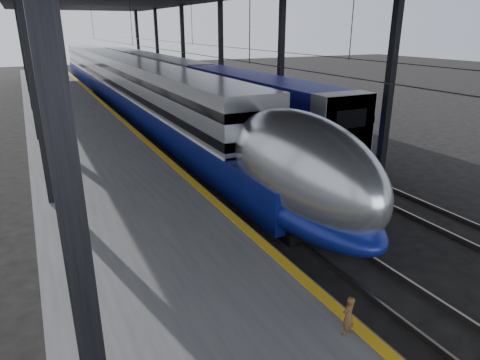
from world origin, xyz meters
TOP-DOWN VIEW (x-y plane):
  - ground at (0.00, 0.00)m, footprint 160.00×160.00m
  - platform at (-3.50, 20.00)m, footprint 6.00×80.00m
  - yellow_strip at (-0.70, 20.00)m, footprint 0.30×80.00m
  - rails at (4.50, 20.00)m, footprint 6.52×80.00m
  - tgv_train at (2.00, 28.71)m, footprint 3.02×65.20m
  - second_train at (7.00, 31.83)m, footprint 2.87×56.05m
  - child at (-1.04, -5.15)m, footprint 0.36×0.29m

SIDE VIEW (x-z plane):
  - ground at x=0.00m, z-range 0.00..0.00m
  - rails at x=4.50m, z-range 0.00..0.16m
  - platform at x=-3.50m, z-range 0.00..1.00m
  - yellow_strip at x=-0.70m, z-range 1.00..1.01m
  - child at x=-1.04m, z-range 1.00..1.87m
  - second_train at x=7.00m, z-range 0.03..3.98m
  - tgv_train at x=2.00m, z-range -0.14..4.19m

